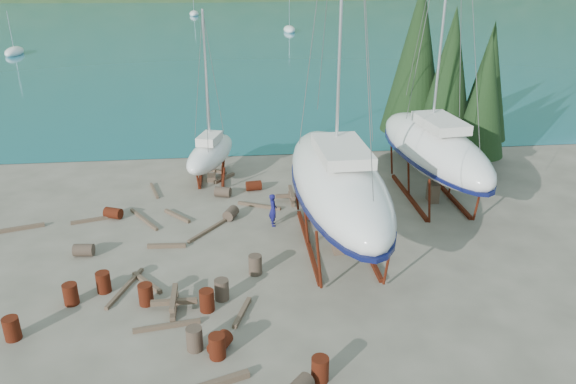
{
  "coord_description": "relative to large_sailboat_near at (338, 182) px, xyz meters",
  "views": [
    {
      "loc": [
        -1.15,
        -21.44,
        12.84
      ],
      "look_at": [
        1.48,
        3.0,
        2.34
      ],
      "focal_mm": 35.0,
      "sensor_mm": 36.0,
      "label": 1
    }
  ],
  "objects": [
    {
      "name": "cypress_back_left",
      "position": [
        7.37,
        12.2,
        3.41
      ],
      "size": [
        4.14,
        4.14,
        11.5
      ],
      "color": "black",
      "rests_on": "ground"
    },
    {
      "name": "moored_boat_far",
      "position": [
        -11.63,
        108.2,
        -2.87
      ],
      "size": [
        2.0,
        5.0,
        6.05
      ],
      "color": "silver",
      "rests_on": "ground"
    },
    {
      "name": "timber_1",
      "position": [
        1.22,
        -0.2,
        -3.16
      ],
      "size": [
        1.09,
        1.86,
        0.19
      ],
      "primitive_type": "cube",
      "rotation": [
        0.0,
        0.0,
        0.48
      ],
      "color": "brown",
      "rests_on": "ground"
    },
    {
      "name": "timber_3",
      "position": [
        -9.37,
        -2.86,
        -3.18
      ],
      "size": [
        1.15,
        2.92,
        0.15
      ],
      "primitive_type": "cube",
      "rotation": [
        0.0,
        0.0,
        2.8
      ],
      "color": "brown",
      "rests_on": "ground"
    },
    {
      "name": "drum_12",
      "position": [
        -5.44,
        -7.16,
        -2.97
      ],
      "size": [
        0.93,
        1.05,
        0.58
      ],
      "primitive_type": "cylinder",
      "rotation": [
        1.57,
        0.0,
        2.64
      ],
      "color": "maroon",
      "rests_on": "ground"
    },
    {
      "name": "moored_boat_mid",
      "position": [
        6.37,
        78.2,
        -2.87
      ],
      "size": [
        2.0,
        5.0,
        6.05
      ],
      "color": "silver",
      "rests_on": "ground"
    },
    {
      "name": "drum_5",
      "position": [
        -3.94,
        -2.19,
        -2.82
      ],
      "size": [
        0.58,
        0.58,
        0.88
      ],
      "primitive_type": "cylinder",
      "color": "#2D2823",
      "rests_on": "ground"
    },
    {
      "name": "timber_5",
      "position": [
        -7.42,
        -5.67,
        -3.17
      ],
      "size": [
        2.47,
        0.54,
        0.16
      ],
      "primitive_type": "cube",
      "rotation": [
        0.0,
        0.0,
        1.72
      ],
      "color": "brown",
      "rests_on": "ground"
    },
    {
      "name": "small_sailboat_shore",
      "position": [
        -6.02,
        9.31,
        -1.6
      ],
      "size": [
        3.79,
        6.53,
        9.98
      ],
      "rotation": [
        0.0,
        0.0,
        -0.32
      ],
      "color": "silver",
      "rests_on": "ground"
    },
    {
      "name": "drum_3",
      "position": [
        -5.53,
        -7.51,
        -2.82
      ],
      "size": [
        0.58,
        0.58,
        0.88
      ],
      "primitive_type": "cylinder",
      "color": "maroon",
      "rests_on": "ground"
    },
    {
      "name": "timber_9",
      "position": [
        -6.16,
        10.62,
        -3.18
      ],
      "size": [
        2.13,
        1.53,
        0.15
      ],
      "primitive_type": "cube",
      "rotation": [
        0.0,
        0.0,
        0.97
      ],
      "color": "brown",
      "rests_on": "ground"
    },
    {
      "name": "drum_0",
      "position": [
        -12.86,
        -5.72,
        -2.82
      ],
      "size": [
        0.58,
        0.58,
        0.88
      ],
      "primitive_type": "cylinder",
      "color": "maroon",
      "rests_on": "ground"
    },
    {
      "name": "timber_15",
      "position": [
        -9.44,
        3.68,
        -3.18
      ],
      "size": [
        1.75,
        2.63,
        0.15
      ],
      "primitive_type": "cube",
      "rotation": [
        0.0,
        0.0,
        0.57
      ],
      "color": "brown",
      "rests_on": "ground"
    },
    {
      "name": "drum_7",
      "position": [
        -2.21,
        -9.02,
        -2.82
      ],
      "size": [
        0.58,
        0.58,
        0.88
      ],
      "primitive_type": "cylinder",
      "color": "maroon",
      "rests_on": "ground"
    },
    {
      "name": "drum_16",
      "position": [
        -6.32,
        -7.01,
        -2.82
      ],
      "size": [
        0.58,
        0.58,
        0.88
      ],
      "primitive_type": "cylinder",
      "color": "#2D2823",
      "rests_on": "ground"
    },
    {
      "name": "timber_8",
      "position": [
        -7.99,
        0.6,
        -3.16
      ],
      "size": [
        1.82,
        0.3,
        0.19
      ],
      "primitive_type": "cube",
      "rotation": [
        0.0,
        0.0,
        1.51
      ],
      "color": "brown",
      "rests_on": "ground"
    },
    {
      "name": "timber_11",
      "position": [
        -6.12,
        1.99,
        -3.18
      ],
      "size": [
        1.87,
        2.31,
        0.15
      ],
      "primitive_type": "cube",
      "rotation": [
        0.0,
        0.0,
        2.47
      ],
      "color": "brown",
      "rests_on": "ground"
    },
    {
      "name": "drum_17",
      "position": [
        -5.38,
        -3.99,
        -2.82
      ],
      "size": [
        0.58,
        0.58,
        0.88
      ],
      "primitive_type": "cylinder",
      "color": "#2D2823",
      "rests_on": "ground"
    },
    {
      "name": "drum_10",
      "position": [
        -5.95,
        -4.7,
        -2.82
      ],
      "size": [
        0.58,
        0.58,
        0.88
      ],
      "primitive_type": "cylinder",
      "color": "maroon",
      "rests_on": "ground"
    },
    {
      "name": "drum_4",
      "position": [
        -3.53,
        7.12,
        -2.97
      ],
      "size": [
        0.95,
        0.69,
        0.58
      ],
      "primitive_type": "cylinder",
      "rotation": [
        1.57,
        0.0,
        1.7
      ],
      "color": "maroon",
      "rests_on": "ground"
    },
    {
      "name": "drum_2",
      "position": [
        -11.05,
        4.15,
        -2.97
      ],
      "size": [
        1.04,
        0.88,
        0.58
      ],
      "primitive_type": "cylinder",
      "rotation": [
        1.57,
        0.0,
        1.17
      ],
      "color": "maroon",
      "rests_on": "ground"
    },
    {
      "name": "timber_0",
      "position": [
        -9.33,
        7.53,
        -3.18
      ],
      "size": [
        0.74,
        2.19,
        0.14
      ],
      "primitive_type": "cube",
      "rotation": [
        0.0,
        0.0,
        0.27
      ],
      "color": "brown",
      "rests_on": "ground"
    },
    {
      "name": "worker",
      "position": [
        -2.78,
        2.43,
        -2.39
      ],
      "size": [
        0.47,
        0.67,
        1.72
      ],
      "primitive_type": "imported",
      "rotation": [
        0.0,
        0.0,
        1.67
      ],
      "color": "#11124E",
      "rests_on": "ground"
    },
    {
      "name": "timber_17",
      "position": [
        -12.1,
        3.88,
        -3.17
      ],
      "size": [
        2.06,
        0.73,
        0.16
      ],
      "primitive_type": "cube",
      "rotation": [
        0.0,
        0.0,
        1.85
      ],
      "color": "brown",
      "rests_on": "ground"
    },
    {
      "name": "timber_12",
      "position": [
        -8.52,
        -2.56,
        -3.17
      ],
      "size": [
        1.42,
        1.72,
        0.17
      ],
      "primitive_type": "cube",
      "rotation": [
        0.0,
        0.0,
        0.68
      ],
      "color": "brown",
      "rests_on": "ground"
    },
    {
      "name": "drum_9",
      "position": [
        -5.34,
        6.38,
        -2.97
      ],
      "size": [
        1.02,
        0.83,
        0.58
      ],
      "primitive_type": "cylinder",
      "rotation": [
        1.57,
        0.0,
        1.25
      ],
      "color": "#2D2823",
      "rests_on": "ground"
    },
    {
      "name": "cypress_near_right",
      "position": [
        8.87,
        10.2,
        2.54
      ],
      "size": [
        3.6,
        3.6,
        10.0
      ],
      "color": "black",
      "rests_on": "ground"
    },
    {
      "name": "timber_7",
      "position": [
        -4.61,
        -5.12,
        -3.17
      ],
      "size": [
        0.8,
        1.85,
        0.17
      ],
      "primitive_type": "cube",
      "rotation": [
        0.0,
        0.0,
        2.8
      ],
      "color": "brown",
      "rests_on": "ground"
    },
    {
      "name": "drum_8",
      "position": [
        -10.19,
        -2.92,
        -2.82
      ],
      "size": [
        0.58,
        0.58,
        0.88
      ],
      "primitive_type": "cylinder",
      "color": "maroon",
      "rests_on": "ground"
    },
    {
      "name": "drum_15",
      "position": [
        -11.68,
        0.22,
        -2.97
      ],
      "size": [
        0.93,
        0.66,
        0.58
      ],
      "primitive_type": "cylinder",
      "rotation": [
        1.57,
        0.0,
        1.48
      ],
      "color": "#2D2823",
      "rests_on": "ground"
    },
    {
      "name": "cypress_mid_right",
      "position": [
        10.37,
        8.2,
        1.66
      ],
      "size": [
        3.06,
        3.06,
        8.5
      ],
      "color": "black",
      "rests_on": "ground"
    },
    {
      "name": "ground",
      "position": [
        -3.63,
        -1.8,
        -3.26
      ],
      "size": [
        600.0,
        600.0,
        0.0
      ],
      "primitive_type": "plane",
      "color": "#554F43",
      "rests_on": "ground"
    },
    {
      "name": "drum_6",
      "position": [
        -0.55,
        2.51,
        -2.97
      ],
      "size": [
        0.97,
        1.05,
        0.58
      ],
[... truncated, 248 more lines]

